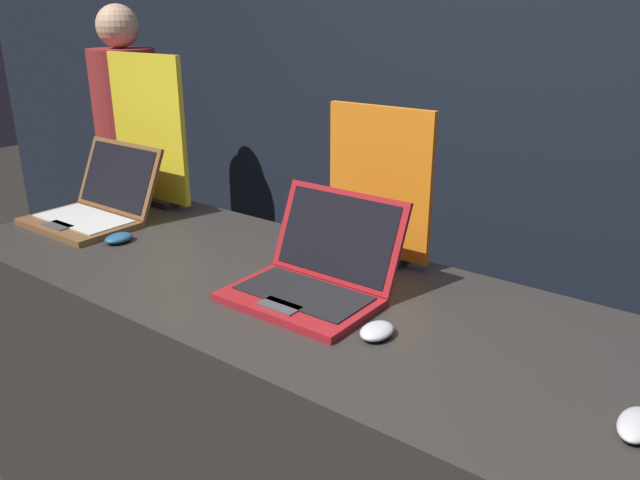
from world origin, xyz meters
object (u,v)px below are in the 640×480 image
(promo_stand_middle, at_px, (379,190))
(mouse_back, at_px, (637,425))
(laptop_front, at_px, (95,204))
(laptop_middle, at_px, (315,274))
(person_bystander, at_px, (133,172))
(mouse_front, at_px, (119,238))
(promo_stand_front, at_px, (149,134))
(mouse_middle, at_px, (377,331))

(promo_stand_middle, relative_size, mouse_back, 3.89)
(laptop_front, distance_m, promo_stand_middle, 1.01)
(laptop_middle, relative_size, promo_stand_middle, 0.84)
(mouse_back, distance_m, person_bystander, 2.62)
(laptop_front, distance_m, mouse_front, 0.26)
(laptop_front, xyz_separation_m, person_bystander, (-0.76, 0.71, -0.14))
(mouse_front, distance_m, laptop_middle, 0.72)
(promo_stand_front, distance_m, laptop_middle, 1.01)
(promo_stand_front, xyz_separation_m, mouse_back, (1.73, -0.37, -0.25))
(person_bystander, bearing_deg, mouse_front, -38.71)
(mouse_front, height_order, laptop_middle, laptop_middle)
(laptop_front, relative_size, mouse_middle, 4.01)
(laptop_front, bearing_deg, laptop_middle, -1.06)
(mouse_middle, xyz_separation_m, person_bystander, (-1.95, 0.82, -0.10))
(laptop_front, relative_size, promo_stand_middle, 0.85)
(laptop_middle, bearing_deg, promo_stand_middle, 90.00)
(laptop_front, xyz_separation_m, laptop_middle, (0.96, -0.02, -0.00))
(promo_stand_middle, height_order, person_bystander, person_bystander)
(promo_stand_middle, distance_m, mouse_back, 0.89)
(promo_stand_front, distance_m, person_bystander, 0.95)
(promo_stand_middle, bearing_deg, laptop_front, -163.84)
(promo_stand_middle, xyz_separation_m, mouse_back, (0.77, -0.40, -0.20))
(promo_stand_middle, bearing_deg, mouse_back, -27.29)
(laptop_front, height_order, person_bystander, person_bystander)
(laptop_front, xyz_separation_m, mouse_front, (0.24, -0.08, -0.04))
(mouse_front, bearing_deg, laptop_front, 160.64)
(laptop_front, distance_m, laptop_middle, 0.96)
(promo_stand_middle, bearing_deg, mouse_front, -153.26)
(laptop_middle, bearing_deg, mouse_middle, -20.44)
(laptop_front, height_order, mouse_back, laptop_front)
(promo_stand_middle, bearing_deg, laptop_middle, -90.00)
(mouse_front, relative_size, promo_stand_front, 0.17)
(promo_stand_front, relative_size, mouse_middle, 5.75)
(laptop_front, bearing_deg, promo_stand_front, 90.00)
(laptop_front, xyz_separation_m, promo_stand_middle, (0.96, 0.28, 0.15))
(mouse_back, relative_size, person_bystander, 0.07)
(mouse_front, relative_size, mouse_middle, 0.98)
(mouse_middle, bearing_deg, laptop_middle, 159.56)
(promo_stand_front, height_order, laptop_middle, promo_stand_front)
(mouse_front, xyz_separation_m, promo_stand_front, (-0.24, 0.34, 0.25))
(laptop_middle, xyz_separation_m, mouse_back, (0.77, -0.10, -0.04))
(mouse_middle, bearing_deg, promo_stand_front, 163.26)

